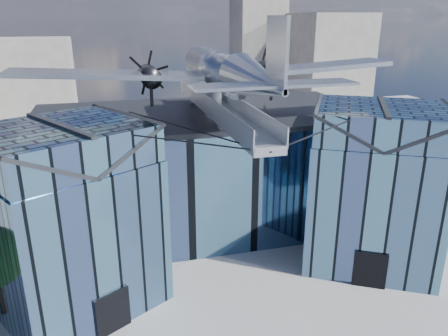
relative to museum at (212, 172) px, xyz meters
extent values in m
plane|color=gray|center=(0.00, -5.82, -5.54)|extent=(120.00, 120.00, 0.00)
cube|color=#476B90|center=(0.00, 3.18, -0.79)|extent=(28.00, 14.00, 9.50)
cube|color=#222429|center=(0.00, 3.18, 4.16)|extent=(28.00, 14.00, 0.40)
cube|color=#476B90|center=(-10.50, -6.82, -0.79)|extent=(11.79, 11.43, 9.50)
cube|color=#476B90|center=(-10.50, -6.82, 5.06)|extent=(11.56, 11.20, 2.20)
cube|color=#222429|center=(-12.45, -7.94, 5.06)|extent=(7.98, 9.23, 2.40)
cube|color=#222429|center=(-8.55, -5.69, 5.06)|extent=(7.98, 9.23, 2.40)
cube|color=#222429|center=(-10.50, -6.82, 6.21)|extent=(4.30, 7.10, 0.18)
cube|color=black|center=(-8.48, -10.33, -4.24)|extent=(2.03, 1.32, 2.60)
cube|color=black|center=(-6.60, -4.57, -0.79)|extent=(0.34, 0.34, 9.50)
cube|color=#476B90|center=(10.50, -6.82, -0.79)|extent=(11.79, 11.43, 9.50)
cube|color=#476B90|center=(10.50, -6.82, 5.06)|extent=(11.56, 11.20, 2.20)
cube|color=#222429|center=(8.55, -5.69, 5.06)|extent=(7.98, 9.23, 2.40)
cube|color=#222429|center=(12.45, -7.94, 5.06)|extent=(7.98, 9.23, 2.40)
cube|color=#222429|center=(10.50, -6.82, 6.21)|extent=(4.30, 7.10, 0.18)
cube|color=black|center=(8.48, -10.33, -4.24)|extent=(2.03, 1.32, 2.60)
cube|color=black|center=(6.60, -4.57, -0.79)|extent=(0.34, 0.34, 9.50)
cube|color=#9A9FA8|center=(0.00, -2.32, 5.56)|extent=(1.80, 21.00, 0.50)
cube|color=#9A9FA8|center=(-0.90, -2.32, 6.21)|extent=(0.08, 21.00, 1.10)
cube|color=#9A9FA8|center=(0.90, -2.32, 6.21)|extent=(0.08, 21.00, 1.10)
cylinder|color=#9A9FA8|center=(0.00, 7.18, 4.89)|extent=(0.44, 0.44, 1.35)
cylinder|color=#9A9FA8|center=(0.00, 1.18, 4.89)|extent=(0.44, 0.44, 1.35)
cylinder|color=#9A9FA8|center=(0.00, -2.82, 4.89)|extent=(0.44, 0.44, 1.35)
cylinder|color=#9A9FA8|center=(0.00, -1.82, 6.51)|extent=(0.70, 0.70, 1.40)
cylinder|color=black|center=(-5.25, -9.82, 5.86)|extent=(10.55, 6.08, 0.69)
cylinder|color=black|center=(5.25, -9.82, 5.86)|extent=(10.55, 6.08, 0.69)
cylinder|color=black|center=(-3.00, -4.32, 5.01)|extent=(6.09, 17.04, 1.19)
cylinder|color=black|center=(3.00, -4.32, 5.01)|extent=(6.09, 17.04, 1.19)
cylinder|color=#AAAEB7|center=(0.00, -1.82, 8.46)|extent=(2.50, 11.00, 2.50)
sphere|color=#AAAEB7|center=(0.00, 3.68, 8.46)|extent=(2.50, 2.50, 2.50)
cube|color=black|center=(0.00, 2.68, 9.15)|extent=(1.60, 1.40, 0.50)
cone|color=#AAAEB7|center=(0.00, -10.82, 8.76)|extent=(2.50, 7.00, 2.50)
cube|color=#AAAEB7|center=(0.00, -13.12, 10.36)|extent=(0.18, 2.40, 3.40)
cube|color=#AAAEB7|center=(0.00, -13.02, 8.96)|extent=(8.00, 1.80, 0.14)
cube|color=#AAAEB7|center=(-7.00, -0.82, 8.16)|extent=(14.00, 3.20, 1.08)
cylinder|color=black|center=(-4.60, -0.22, 7.91)|extent=(1.44, 3.20, 1.44)
cone|color=black|center=(-4.60, 1.58, 7.91)|extent=(0.70, 0.70, 0.70)
cube|color=black|center=(-4.60, 1.73, 7.91)|extent=(1.05, 0.06, 3.33)
cube|color=black|center=(-4.60, 1.73, 7.91)|extent=(2.53, 0.06, 2.53)
cube|color=black|center=(-4.60, 1.73, 7.91)|extent=(3.33, 0.06, 1.05)
cylinder|color=black|center=(-4.60, -0.82, 6.69)|extent=(0.24, 0.24, 1.75)
cube|color=#AAAEB7|center=(7.00, -0.82, 8.16)|extent=(14.00, 3.20, 1.08)
cylinder|color=black|center=(4.60, -0.22, 7.91)|extent=(1.44, 3.20, 1.44)
cone|color=black|center=(4.60, 1.58, 7.91)|extent=(0.70, 0.70, 0.70)
cube|color=black|center=(4.60, 1.73, 7.91)|extent=(1.05, 0.06, 3.33)
cube|color=black|center=(4.60, 1.73, 7.91)|extent=(2.53, 0.06, 2.53)
cube|color=black|center=(4.60, 1.73, 7.91)|extent=(3.33, 0.06, 1.05)
cylinder|color=black|center=(4.60, -0.82, 6.69)|extent=(0.24, 0.24, 1.75)
cube|color=gray|center=(32.00, 42.18, 3.46)|extent=(12.00, 14.00, 18.00)
cube|color=gray|center=(-20.00, 49.18, 1.46)|extent=(14.00, 10.00, 14.00)
cube|color=gray|center=(22.00, 52.18, 7.46)|extent=(9.00, 9.00, 26.00)
cylinder|color=#382316|center=(24.63, 5.81, -4.28)|extent=(0.38, 0.38, 2.51)
sphere|color=#204417|center=(24.63, 5.81, -2.05)|extent=(3.58, 3.58, 3.28)
camera|label=1|loc=(-7.76, -32.42, 12.06)|focal=35.00mm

